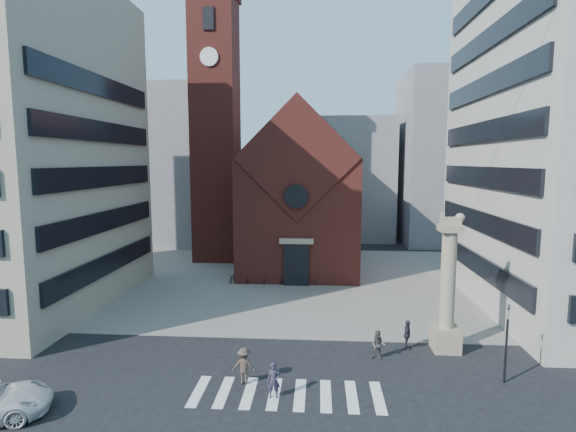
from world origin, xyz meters
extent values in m
plane|color=black|center=(0.00, 0.00, 0.00)|extent=(120.00, 120.00, 0.00)
cube|color=gray|center=(0.00, 19.00, 0.03)|extent=(46.00, 30.00, 0.05)
cube|color=maroon|center=(0.00, 25.00, 6.00)|extent=(12.00, 16.00, 12.00)
cube|color=maroon|center=(0.00, 25.40, 12.00)|extent=(12.00, 15.40, 12.00)
cube|color=maroon|center=(0.00, 17.05, 12.00)|extent=(11.76, 0.50, 11.76)
cylinder|color=black|center=(0.00, 16.60, 8.50)|extent=(2.20, 0.30, 2.20)
cube|color=black|center=(0.00, 16.85, 2.00)|extent=(2.40, 0.30, 4.00)
cube|color=gray|center=(0.00, 16.80, 4.30)|extent=(3.20, 0.40, 0.50)
cube|color=maroon|center=(-10.00, 28.00, 15.00)|extent=(5.00, 5.00, 30.00)
cylinder|color=white|center=(-10.00, 25.40, 23.00)|extent=(2.00, 0.20, 2.00)
cube|color=black|center=(-10.00, 25.40, 27.00)|extent=(1.20, 0.20, 2.40)
cube|color=gray|center=(-20.00, 40.00, 11.00)|extent=(16.00, 14.00, 22.00)
cube|color=gray|center=(6.00, 45.00, 9.00)|extent=(14.00, 12.00, 18.00)
cube|color=gray|center=(22.00, 42.00, 12.00)|extent=(16.00, 14.00, 24.00)
cube|color=gray|center=(10.00, 3.00, 0.75)|extent=(1.60, 1.60, 1.50)
cylinder|color=gray|center=(10.00, 3.00, 4.50)|extent=(0.90, 0.90, 6.00)
cube|color=gray|center=(10.00, 3.00, 7.70)|extent=(1.30, 1.30, 0.40)
cube|color=gray|center=(10.00, 3.00, 8.10)|extent=(1.20, 0.50, 0.55)
sphere|color=gray|center=(10.55, 3.00, 8.35)|extent=(0.56, 0.56, 0.56)
cube|color=gray|center=(9.50, 3.00, 8.50)|extent=(0.25, 0.15, 0.35)
cylinder|color=black|center=(12.00, -1.00, 1.75)|extent=(0.12, 0.12, 3.50)
imported|color=black|center=(12.00, -1.00, 3.90)|extent=(0.13, 0.16, 0.80)
imported|color=#2D2939|center=(-0.09, -3.37, 0.90)|extent=(0.67, 0.46, 1.80)
imported|color=#524941|center=(5.66, 1.43, 0.87)|extent=(0.96, 0.81, 1.74)
imported|color=#29272F|center=(7.66, 3.00, 0.93)|extent=(0.70, 1.17, 1.87)
imported|color=#43362D|center=(-1.80, -2.04, 0.98)|extent=(1.29, 0.76, 1.97)
imported|color=black|center=(-6.21, 17.49, 0.51)|extent=(0.82, 1.81, 0.92)
imported|color=black|center=(-4.59, 17.49, 0.56)|extent=(0.69, 1.74, 1.02)
imported|color=black|center=(-2.97, 17.49, 0.51)|extent=(0.82, 1.81, 0.92)
imported|color=black|center=(-1.35, 17.49, 0.56)|extent=(0.69, 1.74, 1.02)
imported|color=black|center=(0.27, 17.49, 0.51)|extent=(0.82, 1.81, 0.92)
imported|color=black|center=(1.89, 17.49, 0.56)|extent=(0.69, 1.74, 1.02)
camera|label=1|loc=(2.08, -24.39, 11.73)|focal=28.00mm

